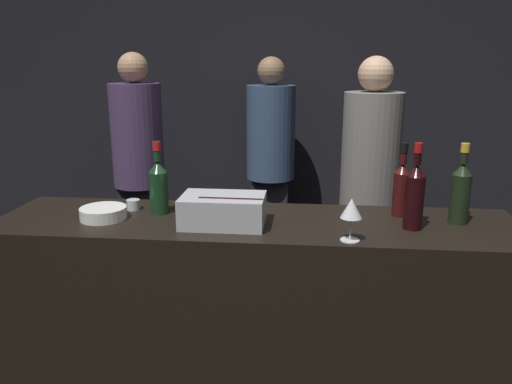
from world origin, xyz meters
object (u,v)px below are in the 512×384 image
at_px(wine_glass, 351,210).
at_px(person_in_hoodie, 369,181).
at_px(red_wine_bottle_tall, 415,194).
at_px(ice_bin_with_bottles, 223,209).
at_px(red_wine_bottle_burgundy, 159,185).
at_px(red_wine_bottle_black_foil, 401,186).
at_px(person_grey_polo, 271,157).
at_px(bowl_white, 103,213).
at_px(person_blond_tee, 139,162).
at_px(candle_votive, 133,205).
at_px(champagne_bottle, 461,191).

xyz_separation_m(wine_glass, person_in_hoodie, (0.22, 1.25, -0.18)).
bearing_deg(red_wine_bottle_tall, ice_bin_with_bottles, -177.90).
distance_m(wine_glass, red_wine_bottle_burgundy, 0.87).
distance_m(red_wine_bottle_black_foil, person_grey_polo, 1.80).
xyz_separation_m(ice_bin_with_bottles, red_wine_bottle_burgundy, (-0.31, 0.14, 0.06)).
bearing_deg(red_wine_bottle_black_foil, person_in_hoodie, 91.33).
xyz_separation_m(bowl_white, person_blond_tee, (-0.32, 1.43, -0.07)).
bearing_deg(wine_glass, bowl_white, 170.77).
distance_m(candle_votive, red_wine_bottle_tall, 1.25).
bearing_deg(person_blond_tee, red_wine_bottle_tall, 50.92).
distance_m(candle_votive, champagne_bottle, 1.45).
xyz_separation_m(champagne_bottle, person_grey_polo, (-0.92, 1.72, -0.20)).
height_order(ice_bin_with_bottles, person_grey_polo, person_grey_polo).
bearing_deg(wine_glass, red_wine_bottle_tall, 32.55).
xyz_separation_m(person_blond_tee, person_grey_polo, (0.93, 0.39, -0.02)).
bearing_deg(bowl_white, person_grey_polo, 71.72).
distance_m(ice_bin_with_bottles, champagne_bottle, 1.00).
bearing_deg(red_wine_bottle_burgundy, ice_bin_with_bottles, -23.45).
height_order(red_wine_bottle_tall, person_grey_polo, person_grey_polo).
bearing_deg(ice_bin_with_bottles, person_grey_polo, 87.93).
bearing_deg(red_wine_bottle_burgundy, champagne_bottle, -0.42).
bearing_deg(bowl_white, candle_votive, 60.69).
height_order(champagne_bottle, red_wine_bottle_black_foil, champagne_bottle).
bearing_deg(red_wine_bottle_black_foil, bowl_white, -172.22).
relative_size(ice_bin_with_bottles, person_grey_polo, 0.20).
bearing_deg(red_wine_bottle_black_foil, champagne_bottle, -18.99).
relative_size(champagne_bottle, red_wine_bottle_black_foil, 1.04).
distance_m(person_in_hoodie, person_grey_polo, 1.00).
relative_size(red_wine_bottle_burgundy, red_wine_bottle_tall, 0.92).
relative_size(candle_votive, person_blond_tee, 0.04).
height_order(bowl_white, person_grey_polo, person_grey_polo).
bearing_deg(person_grey_polo, bowl_white, 139.27).
xyz_separation_m(wine_glass, person_grey_polo, (-0.45, 1.99, -0.18)).
relative_size(bowl_white, red_wine_bottle_tall, 0.56).
distance_m(bowl_white, champagne_bottle, 1.53).
height_order(wine_glass, red_wine_bottle_burgundy, red_wine_bottle_burgundy).
height_order(ice_bin_with_bottles, champagne_bottle, champagne_bottle).
bearing_deg(person_grey_polo, red_wine_bottle_black_foil, -179.63).
relative_size(wine_glass, person_in_hoodie, 0.10).
distance_m(bowl_white, person_in_hoodie, 1.67).
bearing_deg(person_blond_tee, person_in_hoodie, 79.63).
xyz_separation_m(red_wine_bottle_burgundy, red_wine_bottle_black_foil, (1.07, 0.07, 0.00)).
bearing_deg(person_grey_polo, champagne_bottle, -174.32).
relative_size(candle_votive, red_wine_bottle_black_foil, 0.19).
bearing_deg(champagne_bottle, bowl_white, -176.33).
distance_m(bowl_white, person_grey_polo, 1.92).
relative_size(champagne_bottle, person_grey_polo, 0.20).
bearing_deg(red_wine_bottle_black_foil, candle_votive, -178.64).
xyz_separation_m(red_wine_bottle_tall, person_blond_tee, (-1.64, 1.43, -0.19)).
relative_size(candle_votive, person_grey_polo, 0.04).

